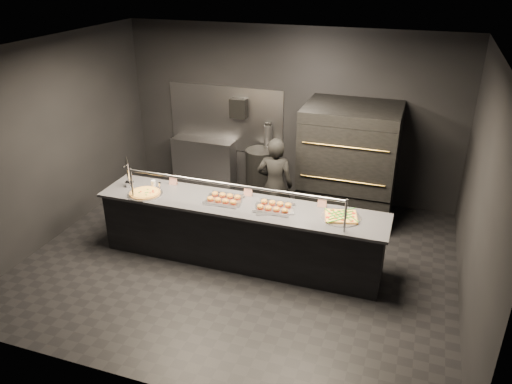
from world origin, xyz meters
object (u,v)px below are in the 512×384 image
Objects in this scene: round_pizza at (145,193)px; trash_bin at (260,173)px; service_counter at (240,232)px; pizza_oven at (349,162)px; slider_tray_a at (224,199)px; worker at (275,185)px; square_pizza at (341,217)px; beer_tap at (129,178)px; towel_dispenser at (239,108)px; fire_extinguisher at (268,137)px; prep_shelf at (204,162)px; slider_tray_b at (274,207)px.

round_pizza is 0.57× the size of trash_bin.
service_counter is at bearing -79.19° from trash_bin.
slider_tray_a is (-1.44, -1.89, -0.02)m from pizza_oven.
service_counter is 2.63× the size of worker.
square_pizza is at bearing -83.85° from pizza_oven.
beer_tap is at bearing -179.97° from slider_tray_a.
worker is at bearing -50.98° from towel_dispenser.
fire_extinguisher reaches higher than slider_tray_a.
slider_tray_a is at bearing -59.48° from prep_shelf.
service_counter is 7.37× the size of slider_tray_a.
towel_dispenser reaches higher than slider_tray_a.
towel_dispenser is at bearing 70.25° from beer_tap.
pizza_oven is 3.66× the size of square_pizza.
slider_tray_a is at bearing -178.96° from square_pizza.
beer_tap is at bearing 179.60° from service_counter.
slider_tray_a is (0.66, -2.38, -0.60)m from towel_dispenser.
worker is (0.55, -1.36, -0.28)m from fire_extinguisher.
square_pizza is 2.83m from trash_bin.
trash_bin is (1.19, -0.16, -0.01)m from prep_shelf.
round_pizza is at bearing -173.91° from service_counter.
round_pizza is 0.91× the size of slider_tray_a.
square_pizza is at bearing 3.93° from round_pizza.
fire_extinguisher is at bearing 92.65° from slider_tray_a.
slider_tray_b is (2.10, -2.32, 0.50)m from prep_shelf.
slider_tray_b is (2.25, -0.01, -0.11)m from beer_tap.
slider_tray_a is at bearing 176.90° from service_counter.
fire_extinguisher is at bearing 59.55° from beer_tap.
pizza_oven is at bearing -17.89° from fire_extinguisher.
slider_tray_b is 1.09m from worker.
service_counter is at bearing -122.27° from pizza_oven.
slider_tray_a is 0.74m from slider_tray_b.
towel_dispenser is 0.67× the size of square_pizza.
fire_extinguisher is (1.25, 0.08, 0.61)m from prep_shelf.
fire_extinguisher is at bearing 109.53° from slider_tray_b.
slider_tray_b is (1.90, 0.15, 0.02)m from round_pizza.
prep_shelf is 1.31m from towel_dispenser.
towel_dispenser reaches higher than prep_shelf.
beer_tap is (-0.85, -2.38, -0.49)m from towel_dispenser.
round_pizza is 2.81m from square_pizza.
square_pizza is (2.30, -2.35, -0.61)m from towel_dispenser.
round_pizza is 0.33× the size of worker.
trash_bin is at bearing -104.59° from fire_extinguisher.
service_counter is 2.20m from trash_bin.
slider_tray_b is 0.90m from square_pizza.
pizza_oven reaches higher than towel_dispenser.
prep_shelf is 2.73m from slider_tray_a.
square_pizza is (1.40, 0.04, 0.47)m from service_counter.
slider_tray_a is 0.63× the size of trash_bin.
service_counter is 0.70m from slider_tray_b.
prep_shelf is 1.20m from trash_bin.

